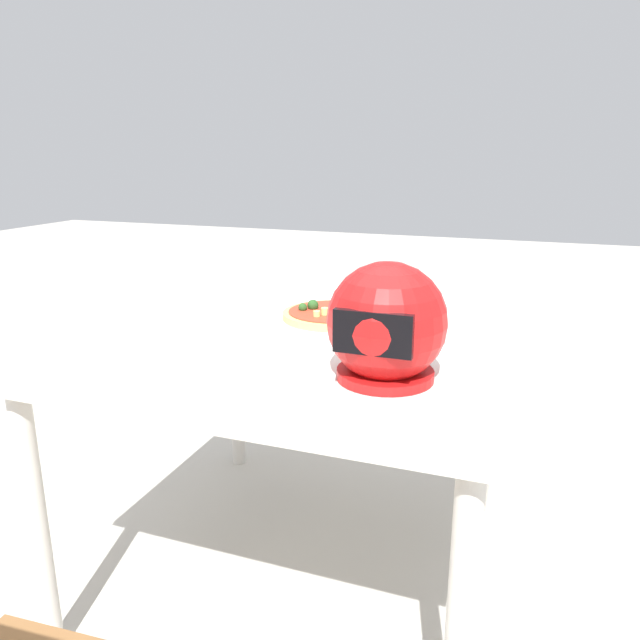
% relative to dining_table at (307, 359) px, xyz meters
% --- Properties ---
extents(ground_plane, '(14.00, 14.00, 0.00)m').
position_rel_dining_table_xyz_m(ground_plane, '(0.00, 0.00, -0.63)').
color(ground_plane, '#B2ADA3').
extents(dining_table, '(1.05, 1.08, 0.70)m').
position_rel_dining_table_xyz_m(dining_table, '(0.00, 0.00, 0.00)').
color(dining_table, beige).
rests_on(dining_table, ground).
extents(pizza_plate, '(0.31, 0.31, 0.01)m').
position_rel_dining_table_xyz_m(pizza_plate, '(-0.03, -0.11, 0.08)').
color(pizza_plate, white).
rests_on(pizza_plate, dining_table).
extents(pizza, '(0.27, 0.27, 0.05)m').
position_rel_dining_table_xyz_m(pizza, '(-0.03, -0.11, 0.10)').
color(pizza, tan).
rests_on(pizza, pizza_plate).
extents(motorcycle_helmet, '(0.24, 0.24, 0.24)m').
position_rel_dining_table_xyz_m(motorcycle_helmet, '(-0.27, 0.25, 0.19)').
color(motorcycle_helmet, '#B21414').
rests_on(motorcycle_helmet, dining_table).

